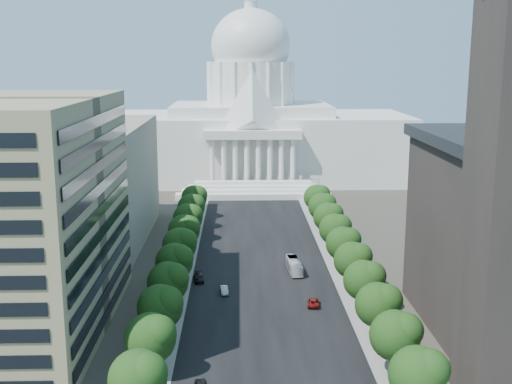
{
  "coord_description": "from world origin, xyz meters",
  "views": [
    {
      "loc": [
        -4.99,
        -63.6,
        46.24
      ],
      "look_at": [
        -0.96,
        79.67,
        16.3
      ],
      "focal_mm": 45.0,
      "sensor_mm": 36.0,
      "label": 1
    }
  ],
  "objects": [
    {
      "name": "tree_l_b",
      "position": [
        -17.66,
        23.81,
        6.45
      ],
      "size": [
        7.79,
        7.6,
        9.97
      ],
      "color": "#33261C",
      "rests_on": "ground"
    },
    {
      "name": "tree_r_b",
      "position": [
        18.34,
        23.81,
        6.45
      ],
      "size": [
        7.79,
        7.6,
        9.97
      ],
      "color": "#33261C",
      "rests_on": "ground"
    },
    {
      "name": "tree_r_e",
      "position": [
        18.34,
        59.81,
        6.45
      ],
      "size": [
        7.79,
        7.6,
        9.97
      ],
      "color": "#33261C",
      "rests_on": "ground"
    },
    {
      "name": "sidewalk_right",
      "position": [
        19.0,
        90.0,
        0.0
      ],
      "size": [
        8.0,
        260.0,
        0.02
      ],
      "primitive_type": "cube",
      "color": "gray",
      "rests_on": "ground"
    },
    {
      "name": "sidewalk_left",
      "position": [
        -19.0,
        90.0,
        0.0
      ],
      "size": [
        8.0,
        260.0,
        0.02
      ],
      "primitive_type": "cube",
      "color": "gray",
      "rests_on": "ground"
    },
    {
      "name": "car_red",
      "position": [
        9.17,
        51.25,
        0.66
      ],
      "size": [
        2.64,
        4.95,
        1.32
      ],
      "primitive_type": "imported",
      "rotation": [
        0.0,
        0.0,
        3.05
      ],
      "color": "#65110B",
      "rests_on": "ground"
    },
    {
      "name": "tree_r_g",
      "position": [
        18.34,
        83.81,
        6.45
      ],
      "size": [
        7.79,
        7.6,
        9.97
      ],
      "color": "#33261C",
      "rests_on": "ground"
    },
    {
      "name": "tree_l_f",
      "position": [
        -17.66,
        71.81,
        6.45
      ],
      "size": [
        7.79,
        7.6,
        9.97
      ],
      "color": "#33261C",
      "rests_on": "ground"
    },
    {
      "name": "tree_r_c",
      "position": [
        18.34,
        35.81,
        6.45
      ],
      "size": [
        7.79,
        7.6,
        9.97
      ],
      "color": "#33261C",
      "rests_on": "ground"
    },
    {
      "name": "office_block_left_far",
      "position": [
        -48.0,
        100.0,
        15.0
      ],
      "size": [
        38.0,
        52.0,
        30.0
      ],
      "primitive_type": "cube",
      "color": "gray",
      "rests_on": "ground"
    },
    {
      "name": "tree_r_h",
      "position": [
        18.34,
        95.81,
        6.45
      ],
      "size": [
        7.79,
        7.6,
        9.97
      ],
      "color": "#33261C",
      "rests_on": "ground"
    },
    {
      "name": "streetlight_d",
      "position": [
        19.9,
        85.0,
        5.82
      ],
      "size": [
        2.61,
        0.44,
        9.0
      ],
      "color": "gray",
      "rests_on": "ground"
    },
    {
      "name": "streetlight_e",
      "position": [
        19.9,
        110.0,
        5.82
      ],
      "size": [
        2.61,
        0.44,
        9.0
      ],
      "color": "gray",
      "rests_on": "ground"
    },
    {
      "name": "car_silver",
      "position": [
        -7.94,
        58.21,
        0.69
      ],
      "size": [
        1.95,
        4.31,
        1.37
      ],
      "primitive_type": "imported",
      "rotation": [
        0.0,
        0.0,
        0.12
      ],
      "color": "#94969B",
      "rests_on": "ground"
    },
    {
      "name": "road_asphalt",
      "position": [
        0.0,
        90.0,
        0.0
      ],
      "size": [
        30.0,
        260.0,
        0.01
      ],
      "primitive_type": "cube",
      "color": "black",
      "rests_on": "ground"
    },
    {
      "name": "tree_l_j",
      "position": [
        -17.66,
        119.81,
        6.45
      ],
      "size": [
        7.79,
        7.6,
        9.97
      ],
      "color": "#33261C",
      "rests_on": "ground"
    },
    {
      "name": "tree_l_c",
      "position": [
        -17.66,
        35.81,
        6.45
      ],
      "size": [
        7.79,
        7.6,
        9.97
      ],
      "color": "#33261C",
      "rests_on": "ground"
    },
    {
      "name": "tree_l_d",
      "position": [
        -17.66,
        47.81,
        6.45
      ],
      "size": [
        7.79,
        7.6,
        9.97
      ],
      "color": "#33261C",
      "rests_on": "ground"
    },
    {
      "name": "tree_r_d",
      "position": [
        18.34,
        47.81,
        6.45
      ],
      "size": [
        7.79,
        7.6,
        9.97
      ],
      "color": "#33261C",
      "rests_on": "ground"
    },
    {
      "name": "tree_r_f",
      "position": [
        18.34,
        71.81,
        6.45
      ],
      "size": [
        7.79,
        7.6,
        9.97
      ],
      "color": "#33261C",
      "rests_on": "ground"
    },
    {
      "name": "tree_l_h",
      "position": [
        -17.66,
        95.81,
        6.45
      ],
      "size": [
        7.79,
        7.6,
        9.97
      ],
      "color": "#33261C",
      "rests_on": "ground"
    },
    {
      "name": "tree_r_j",
      "position": [
        18.34,
        119.81,
        6.45
      ],
      "size": [
        7.79,
        7.6,
        9.97
      ],
      "color": "#33261C",
      "rests_on": "ground"
    },
    {
      "name": "car_dark_b",
      "position": [
        -13.5,
        65.54,
        0.73
      ],
      "size": [
        2.74,
        5.29,
        1.47
      ],
      "primitive_type": "imported",
      "rotation": [
        0.0,
        0.0,
        0.14
      ],
      "color": "black",
      "rests_on": "ground"
    },
    {
      "name": "city_bus",
      "position": [
        7.23,
        71.23,
        1.44
      ],
      "size": [
        3.11,
        10.49,
        2.88
      ],
      "primitive_type": "imported",
      "rotation": [
        0.0,
        0.0,
        0.07
      ],
      "color": "silver",
      "rests_on": "ground"
    },
    {
      "name": "capitol",
      "position": [
        0.0,
        184.89,
        20.01
      ],
      "size": [
        120.0,
        56.0,
        73.0
      ],
      "color": "white",
      "rests_on": "ground"
    },
    {
      "name": "tree_l_i",
      "position": [
        -17.66,
        107.81,
        6.45
      ],
      "size": [
        7.79,
        7.6,
        9.97
      ],
      "color": "#33261C",
      "rests_on": "ground"
    },
    {
      "name": "tree_r_a",
      "position": [
        18.34,
        11.81,
        6.45
      ],
      "size": [
        7.79,
        7.6,
        9.97
      ],
      "color": "#33261C",
      "rests_on": "ground"
    },
    {
      "name": "streetlight_f",
      "position": [
        19.9,
        135.0,
        5.82
      ],
      "size": [
        2.61,
        0.44,
        9.0
      ],
      "color": "gray",
      "rests_on": "ground"
    },
    {
      "name": "tree_l_g",
      "position": [
        -17.66,
        83.81,
        6.45
      ],
      "size": [
        7.79,
        7.6,
        9.97
      ],
      "color": "#33261C",
      "rests_on": "ground"
    },
    {
      "name": "streetlight_c",
      "position": [
        19.9,
        60.0,
        5.82
      ],
      "size": [
        2.61,
        0.44,
        9.0
      ],
      "color": "gray",
      "rests_on": "ground"
    },
    {
      "name": "tree_l_e",
      "position": [
        -17.66,
        59.81,
        6.45
      ],
      "size": [
        7.79,
        7.6,
        9.97
      ],
      "color": "#33261C",
      "rests_on": "ground"
    },
    {
      "name": "streetlight_b",
      "position": [
        19.9,
        35.0,
        5.82
      ],
      "size": [
        2.61,
        0.44,
        9.0
      ],
      "color": "gray",
      "rests_on": "ground"
    },
    {
      "name": "tree_r_i",
      "position": [
        18.34,
        107.81,
        6.45
      ],
      "size": [
        7.79,
        7.6,
        9.97
      ],
      "color": "#33261C",
      "rests_on": "ground"
    },
    {
      "name": "tree_l_a",
      "position": [
        -17.66,
        11.81,
        6.45
      ],
      "size": [
        7.79,
        7.6,
        9.97
      ],
      "color": "#33261C",
      "rests_on": "ground"
    }
  ]
}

